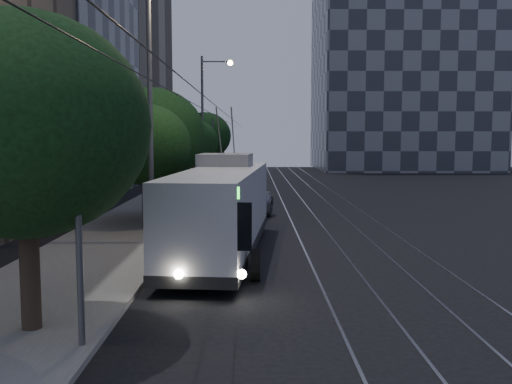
{
  "coord_description": "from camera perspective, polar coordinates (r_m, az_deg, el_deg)",
  "views": [
    {
      "loc": [
        -1.77,
        -21.47,
        4.47
      ],
      "look_at": [
        -1.61,
        2.23,
        2.12
      ],
      "focal_mm": 40.0,
      "sensor_mm": 36.0,
      "label": 1
    }
  ],
  "objects": [
    {
      "name": "ground",
      "position": [
        22.0,
        4.25,
        -6.07
      ],
      "size": [
        120.0,
        120.0,
        0.0
      ],
      "primitive_type": "plane",
      "color": "black",
      "rests_on": "ground"
    },
    {
      "name": "sidewalk",
      "position": [
        42.09,
        -8.22,
        -0.39
      ],
      "size": [
        5.0,
        90.0,
        0.15
      ],
      "primitive_type": "cube",
      "color": "slate",
      "rests_on": "ground"
    },
    {
      "name": "tram_rails",
      "position": [
        41.92,
        5.45,
        -0.47
      ],
      "size": [
        4.52,
        90.0,
        0.02
      ],
      "color": "gray",
      "rests_on": "ground"
    },
    {
      "name": "overhead_wires",
      "position": [
        41.6,
        -4.83,
        4.27
      ],
      "size": [
        2.23,
        90.0,
        6.0
      ],
      "color": "black",
      "rests_on": "ground"
    },
    {
      "name": "building_glass_mid",
      "position": [
        47.61,
        -22.54,
        16.08
      ],
      "size": [
        14.4,
        18.4,
        26.8
      ],
      "color": "#31353F",
      "rests_on": "ground"
    },
    {
      "name": "building_tan_far",
      "position": [
        67.03,
        -15.97,
        16.59
      ],
      "size": [
        14.4,
        22.4,
        34.8
      ],
      "color": "gray",
      "rests_on": "ground"
    },
    {
      "name": "building_distant_right",
      "position": [
        79.34,
        14.3,
        10.93
      ],
      "size": [
        22.0,
        18.0,
        24.0
      ],
      "primitive_type": "cube",
      "color": "#31353F",
      "rests_on": "ground"
    },
    {
      "name": "trolleybus",
      "position": [
        21.45,
        -3.42,
        -1.74
      ],
      "size": [
        3.66,
        12.47,
        5.63
      ],
      "rotation": [
        0.0,
        0.0,
        -0.09
      ],
      "color": "#BABABD",
      "rests_on": "ground"
    },
    {
      "name": "pickup_silver",
      "position": [
        29.7,
        -2.21,
        -1.2
      ],
      "size": [
        4.54,
        7.17,
        1.84
      ],
      "primitive_type": "imported",
      "rotation": [
        0.0,
        0.0,
        -0.24
      ],
      "color": "#AAACB2",
      "rests_on": "ground"
    },
    {
      "name": "car_white_a",
      "position": [
        35.87,
        -2.24,
        -0.49
      ],
      "size": [
        2.69,
        3.95,
        1.25
      ],
      "primitive_type": "imported",
      "rotation": [
        0.0,
        0.0,
        -0.37
      ],
      "color": "silver",
      "rests_on": "ground"
    },
    {
      "name": "car_white_b",
      "position": [
        45.69,
        -3.57,
        0.98
      ],
      "size": [
        2.28,
        5.21,
        1.49
      ],
      "primitive_type": "imported",
      "rotation": [
        0.0,
        0.0,
        -0.04
      ],
      "color": "#B9B8BD",
      "rests_on": "ground"
    },
    {
      "name": "car_white_c",
      "position": [
        47.2,
        -1.53,
        1.04
      ],
      "size": [
        2.54,
        4.27,
        1.33
      ],
      "primitive_type": "imported",
      "rotation": [
        0.0,
        0.0,
        0.3
      ],
      "color": "silver",
      "rests_on": "ground"
    },
    {
      "name": "car_white_d",
      "position": [
        54.81,
        -3.05,
        1.65
      ],
      "size": [
        1.6,
        3.81,
        1.29
      ],
      "primitive_type": "imported",
      "rotation": [
        0.0,
        0.0,
        0.02
      ],
      "color": "#B3B3B7",
      "rests_on": "ground"
    },
    {
      "name": "tree_0",
      "position": [
        13.45,
        -22.18,
        6.16
      ],
      "size": [
        5.49,
        5.49,
        7.16
      ],
      "color": "black",
      "rests_on": "ground"
    },
    {
      "name": "tree_1",
      "position": [
        27.08,
        -10.98,
        4.63
      ],
      "size": [
        4.2,
        4.2,
        5.94
      ],
      "color": "black",
      "rests_on": "ground"
    },
    {
      "name": "tree_2",
      "position": [
        30.44,
        -10.34,
        5.58
      ],
      "size": [
        5.55,
        5.55,
        6.98
      ],
      "color": "black",
      "rests_on": "ground"
    },
    {
      "name": "tree_3",
      "position": [
        39.09,
        -7.38,
        5.05
      ],
      "size": [
        4.12,
        4.12,
        5.96
      ],
      "color": "black",
      "rests_on": "ground"
    },
    {
      "name": "tree_4",
      "position": [
        46.4,
        -6.27,
        4.99
      ],
      "size": [
        4.0,
        4.0,
        5.77
      ],
      "color": "black",
      "rests_on": "ground"
    },
    {
      "name": "tree_5",
      "position": [
        57.53,
        -5.14,
        5.61
      ],
      "size": [
        5.24,
        5.24,
        6.81
      ],
      "color": "black",
      "rests_on": "ground"
    },
    {
      "name": "streetlamp_near",
      "position": [
        23.14,
        -9.52,
        10.94
      ],
      "size": [
        2.65,
        0.44,
        11.11
      ],
      "color": "#565658",
      "rests_on": "ground"
    },
    {
      "name": "streetlamp_far",
      "position": [
        46.85,
        -4.86,
        8.11
      ],
      "size": [
        2.6,
        0.44,
        10.84
      ],
      "color": "#565658",
      "rests_on": "ground"
    }
  ]
}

